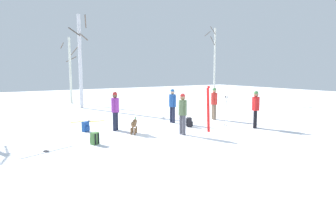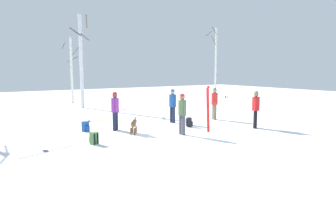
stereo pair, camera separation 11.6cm
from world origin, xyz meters
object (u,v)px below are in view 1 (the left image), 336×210
person_1 (172,104)px  birch_tree_1 (80,60)px  backpack_0 (86,127)px  person_3 (115,108)px  person_0 (214,101)px  dog (134,124)px  person_2 (183,111)px  water_bottle_0 (135,120)px  ski_poles_0 (226,110)px  backpack_2 (189,122)px  ski_pair_lying_1 (88,121)px  ski_pair_lying_0 (47,151)px  birch_tree_2 (70,69)px  ski_pair_planted_0 (208,109)px  birch_tree_3 (214,63)px  backpack_1 (95,139)px  person_4 (256,107)px

person_1 → birch_tree_1: birch_tree_1 is taller
person_1 → backpack_0: size_ratio=3.90×
person_3 → birch_tree_1: birch_tree_1 is taller
person_0 → dog: person_0 is taller
person_2 → dog: size_ratio=2.27×
person_2 → water_bottle_0: bearing=96.7°
ski_poles_0 → backpack_2: ski_poles_0 is taller
ski_pair_lying_1 → backpack_2: size_ratio=3.81×
ski_pair_lying_0 → birch_tree_2: bearing=72.3°
dog → ski_poles_0: size_ratio=0.52×
person_2 → person_3: 3.04m
person_1 → ski_pair_planted_0: size_ratio=0.86×
ski_pair_planted_0 → ski_poles_0: 1.58m
backpack_0 → birch_tree_3: (13.26, 6.57, 3.03)m
backpack_1 → ski_pair_lying_0: bearing=-177.4°
ski_pair_planted_0 → backpack_0: bearing=146.2°
dog → backpack_0: dog is taller
birch_tree_3 → person_3: bearing=-149.8°
ski_pair_planted_0 → water_bottle_0: 4.14m
birch_tree_1 → birch_tree_3: birch_tree_1 is taller
person_0 → backpack_0: size_ratio=3.90×
backpack_1 → water_bottle_0: 4.44m
backpack_1 → ski_pair_planted_0: bearing=-7.2°
person_3 → water_bottle_0: size_ratio=6.07×
dog → water_bottle_0: 2.55m
ski_poles_0 → ski_pair_planted_0: bearing=-162.8°
water_bottle_0 → birch_tree_3: 12.39m
person_4 → backpack_0: (-6.82, 3.45, -0.77)m
person_4 → person_0: bearing=90.5°
water_bottle_0 → backpack_1: bearing=-135.7°
person_2 → person_3: (-1.99, 2.30, 0.00)m
person_2 → birch_tree_3: (10.08, 9.32, 2.27)m
backpack_2 → birch_tree_3: size_ratio=0.07×
backpack_2 → ski_poles_0: bearing=-30.8°
ski_pair_lying_0 → backpack_1: size_ratio=4.22×
person_1 → person_4: 4.02m
person_4 → birch_tree_3: size_ratio=0.27×
ski_pair_planted_0 → ski_pair_lying_0: bearing=175.3°
person_2 → ski_pair_lying_0: person_2 is taller
ski_pair_lying_0 → backpack_2: bearing=7.2°
person_1 → birch_tree_1: (-2.14, 8.26, 2.36)m
person_1 → ski_poles_0: person_1 is taller
backpack_1 → birch_tree_3: (13.66, 8.90, 3.03)m
person_2 → water_bottle_0: size_ratio=6.07×
backpack_0 → birch_tree_2: bearing=78.2°
ski_poles_0 → person_1: bearing=124.9°
person_1 → ski_poles_0: 2.71m
dog → backpack_1: 2.17m
birch_tree_2 → backpack_0: bearing=-101.8°
person_1 → person_3: 3.17m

